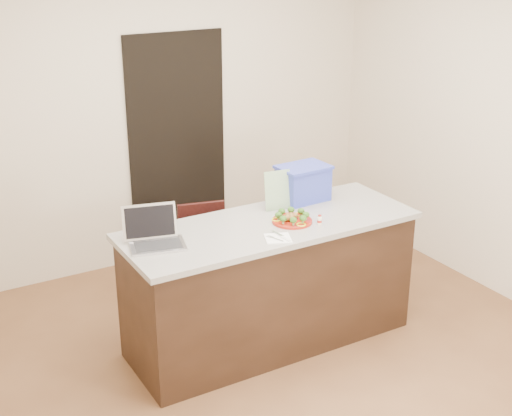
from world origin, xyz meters
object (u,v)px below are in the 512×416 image
plate (292,221)px  napkin (278,238)px  island (270,283)px  blue_box (303,183)px  laptop (154,234)px  yogurt_bottle (320,220)px  chair (207,250)px

plate → napkin: 0.30m
island → blue_box: blue_box is taller
laptop → blue_box: 1.27m
plate → laptop: laptop is taller
napkin → yogurt_bottle: (0.37, 0.07, 0.02)m
laptop → island: bearing=9.3°
laptop → napkin: bearing=-10.2°
island → napkin: napkin is taller
plate → chair: size_ratio=0.33×
island → yogurt_bottle: (0.28, -0.19, 0.49)m
napkin → plate: bearing=39.4°
yogurt_bottle → chair: 1.09m
yogurt_bottle → laptop: size_ratio=0.17×
napkin → yogurt_bottle: yogurt_bottle is taller
plate → chair: bearing=109.9°
napkin → island: bearing=69.4°
plate → laptop: (-0.95, 0.14, 0.06)m
napkin → blue_box: bearing=43.8°
laptop → chair: 1.05m
plate → blue_box: bearing=46.9°
yogurt_bottle → laptop: laptop is taller
yogurt_bottle → plate: bearing=139.3°
island → napkin: (-0.10, -0.26, 0.46)m
yogurt_bottle → blue_box: blue_box is taller
chair → laptop: bearing=-123.9°
plate → blue_box: (0.30, 0.32, 0.12)m
laptop → chair: bearing=57.2°
island → chair: bearing=101.4°
yogurt_bottle → chair: yogurt_bottle is taller
napkin → chair: 1.06m
blue_box → chair: 0.93m
laptop → blue_box: bearing=22.8°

